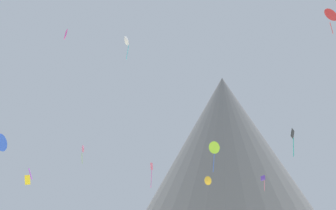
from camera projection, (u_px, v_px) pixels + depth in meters
rock_massif at (227, 158)px, 115.84m from camera, size 61.71×61.71×45.90m
kite_yellow_low at (27, 180)px, 68.07m from camera, size 1.01×0.44×1.61m
kite_white_high at (127, 41)px, 67.89m from camera, size 0.83×1.69×4.17m
kite_red_high at (330, 15)px, 62.77m from camera, size 2.47×1.82×4.37m
kite_indigo_low at (263, 178)px, 72.59m from camera, size 0.92×0.85×2.74m
kite_gold_low at (208, 181)px, 83.05m from camera, size 1.77×1.41×1.81m
kite_lime_low at (215, 148)px, 54.43m from camera, size 1.76×1.29×4.11m
kite_black_low at (293, 136)px, 48.89m from camera, size 0.63×1.07×3.33m
kite_violet_low at (30, 174)px, 52.27m from camera, size 0.71×0.97×1.44m
kite_rainbow_mid at (152, 170)px, 79.80m from camera, size 0.42×0.85×4.94m
kite_pink_mid at (83, 149)px, 92.49m from camera, size 0.57×1.69×4.26m
kite_blue_mid at (0, 143)px, 57.64m from camera, size 1.01×2.65×2.60m
kite_magenta_high at (66, 34)px, 55.98m from camera, size 0.56×0.92×1.40m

